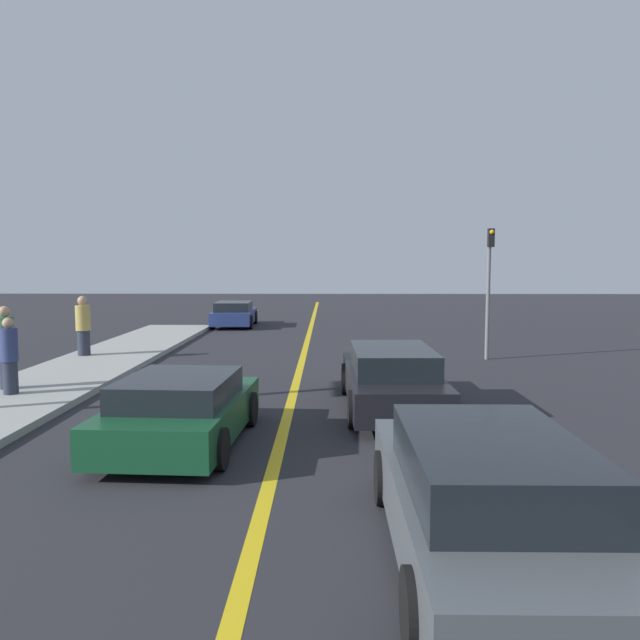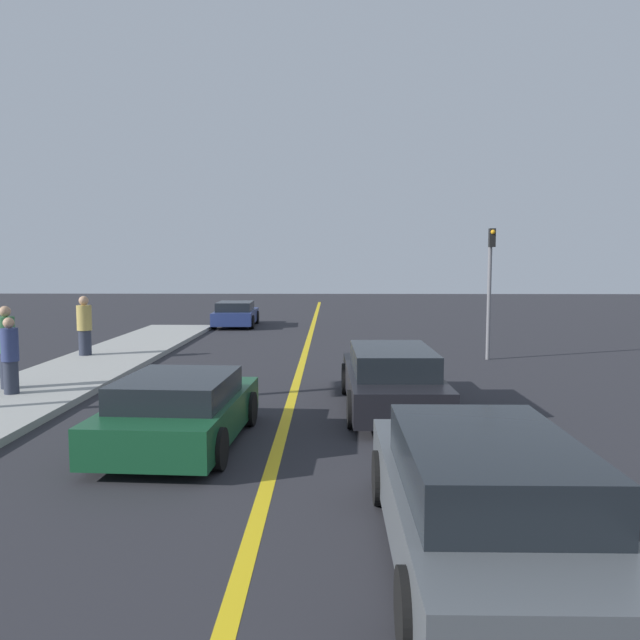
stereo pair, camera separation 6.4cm
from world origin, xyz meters
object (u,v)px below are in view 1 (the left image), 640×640
car_parked_left_lot (234,314)px  traffic_light (489,280)px  pedestrian_mid_group (9,356)px  car_near_right_lane (485,500)px  car_ahead_center (181,410)px  car_far_distant (391,379)px  pedestrian_far_standing (6,347)px  pedestrian_by_sign (83,326)px

car_parked_left_lot → traffic_light: (9.18, -9.69, 1.87)m
pedestrian_mid_group → traffic_light: size_ratio=0.42×
traffic_light → car_near_right_lane: bearing=-104.3°
car_parked_left_lot → car_ahead_center: bearing=-85.7°
car_far_distant → pedestrian_far_standing: bearing=170.7°
pedestrian_far_standing → traffic_light: (12.00, 5.25, 1.36)m
car_near_right_lane → pedestrian_by_sign: bearing=125.3°
car_far_distant → traffic_light: 7.63m
car_near_right_lane → car_parked_left_lot: size_ratio=1.19×
car_near_right_lane → pedestrian_by_sign: pedestrian_by_sign is taller
pedestrian_mid_group → car_ahead_center: bearing=-35.8°
car_ahead_center → traffic_light: bearing=54.4°
car_near_right_lane → pedestrian_far_standing: bearing=138.6°
car_ahead_center → car_far_distant: 4.42m
pedestrian_mid_group → pedestrian_by_sign: 5.57m
car_near_right_lane → pedestrian_far_standing: (-8.69, 7.71, 0.42)m
car_near_right_lane → car_far_distant: (-0.26, 6.46, -0.03)m
car_near_right_lane → car_ahead_center: size_ratio=1.18×
pedestrian_far_standing → car_far_distant: bearing=-8.4°
pedestrian_by_sign → car_parked_left_lot: bearing=72.9°
car_far_distant → car_near_right_lane: bearing=-88.5°
car_far_distant → car_ahead_center: bearing=-146.6°
pedestrian_mid_group → traffic_light: (11.64, 5.81, 1.47)m
car_far_distant → pedestrian_mid_group: pedestrian_mid_group is taller
pedestrian_far_standing → pedestrian_mid_group: bearing=-57.0°
car_near_right_lane → car_far_distant: car_near_right_lane is taller
car_far_distant → pedestrian_far_standing: size_ratio=2.56×
car_far_distant → pedestrian_far_standing: 8.53m
pedestrian_mid_group → car_parked_left_lot: bearing=81.0°
car_ahead_center → traffic_light: size_ratio=1.02×
car_far_distant → pedestrian_by_sign: size_ratio=2.63×
pedestrian_far_standing → traffic_light: bearing=23.6°
pedestrian_by_sign → car_near_right_lane: bearing=-54.9°
car_parked_left_lot → traffic_light: 13.48m
pedestrian_far_standing → pedestrian_by_sign: pedestrian_far_standing is taller
car_near_right_lane → car_ahead_center: bearing=134.8°
car_ahead_center → traffic_light: traffic_light is taller
car_parked_left_lot → pedestrian_far_standing: 15.22m
pedestrian_far_standing → car_near_right_lane: bearing=-41.6°
pedestrian_by_sign → pedestrian_mid_group: bearing=-83.8°
car_parked_left_lot → pedestrian_by_sign: size_ratio=2.21×
pedestrian_mid_group → pedestrian_far_standing: size_ratio=0.89×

